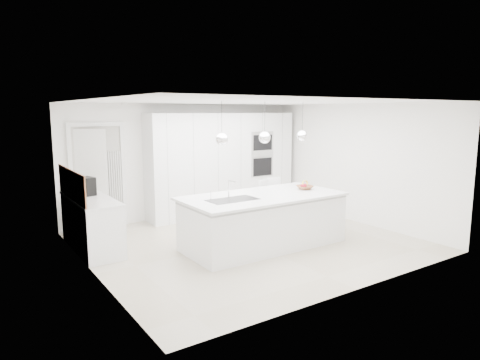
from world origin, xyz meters
TOP-DOWN VIEW (x-y plane):
  - floor at (0.00, 0.00)m, footprint 5.50×5.50m
  - wall_back at (0.00, 2.50)m, footprint 5.50×0.00m
  - wall_left at (-2.75, 0.00)m, footprint 0.00×5.00m
  - ceiling at (0.00, 0.00)m, footprint 5.50×5.50m
  - tall_cabinets at (0.80, 2.20)m, footprint 3.60×0.60m
  - oven_stack at (1.70, 1.89)m, footprint 0.62×0.04m
  - doorway_frame at (-1.95, 2.47)m, footprint 1.11×0.08m
  - hallway_door at (-2.20, 2.42)m, footprint 0.76×0.38m
  - radiator at (-1.63, 2.46)m, footprint 0.32×0.04m
  - left_base_cabinets at (-2.45, 1.20)m, footprint 0.60×1.80m
  - left_worktop at (-2.45, 1.20)m, footprint 0.62×1.82m
  - oak_backsplash at (-2.74, 1.20)m, footprint 0.02×1.80m
  - island_base at (0.10, -0.30)m, footprint 2.80×1.20m
  - island_worktop at (0.10, -0.25)m, footprint 2.84×1.40m
  - island_sink at (-0.55, -0.30)m, footprint 0.84×0.44m
  - island_tap at (-0.50, -0.10)m, footprint 0.02×0.02m
  - pendant_left at (-0.75, -0.30)m, footprint 0.20×0.20m
  - pendant_mid at (0.10, -0.30)m, footprint 0.20×0.20m
  - pendant_right at (0.95, -0.30)m, footprint 0.20×0.20m
  - fruit_bowl at (1.09, -0.25)m, footprint 0.34×0.34m
  - espresso_machine at (-2.43, 1.43)m, footprint 0.25×0.33m
  - bar_stool_left at (0.80, 0.52)m, footprint 0.47×0.54m
  - bar_stool_right at (1.10, 0.59)m, footprint 0.45×0.53m
  - apple_a at (1.04, -0.26)m, footprint 0.09×0.09m
  - apple_b at (1.11, -0.23)m, footprint 0.07×0.07m
  - apple_c at (1.06, -0.21)m, footprint 0.07×0.07m
  - banana_bunch at (1.11, -0.23)m, footprint 0.23×0.17m

SIDE VIEW (x-z plane):
  - floor at x=0.00m, z-range 0.00..0.00m
  - left_base_cabinets at x=-2.45m, z-range 0.00..0.86m
  - island_base at x=0.10m, z-range 0.00..0.86m
  - bar_stool_left at x=0.80m, z-range 0.00..0.98m
  - bar_stool_right at x=1.10m, z-range 0.00..0.99m
  - island_sink at x=-0.55m, z-range 0.73..0.91m
  - radiator at x=-1.63m, z-range 0.15..1.55m
  - left_worktop at x=-2.45m, z-range 0.86..0.90m
  - island_worktop at x=0.10m, z-range 0.86..0.90m
  - fruit_bowl at x=1.09m, z-range 0.90..0.97m
  - apple_c at x=1.06m, z-range 0.93..1.00m
  - apple_b at x=1.11m, z-range 0.93..1.00m
  - apple_a at x=1.04m, z-range 0.93..1.02m
  - hallway_door at x=-2.20m, z-range 0.00..2.00m
  - banana_bunch at x=1.11m, z-range 0.91..1.12m
  - doorway_frame at x=-1.95m, z-range -0.04..2.09m
  - island_tap at x=-0.50m, z-range 0.90..1.20m
  - espresso_machine at x=-2.43m, z-range 0.90..1.22m
  - tall_cabinets at x=0.80m, z-range 0.00..2.30m
  - oak_backsplash at x=-2.74m, z-range 0.90..1.40m
  - wall_back at x=0.00m, z-range -1.50..4.00m
  - wall_left at x=-2.75m, z-range -1.25..3.75m
  - oven_stack at x=1.70m, z-range 0.83..1.88m
  - pendant_left at x=-0.75m, z-range 1.80..2.00m
  - pendant_mid at x=0.10m, z-range 1.80..2.00m
  - pendant_right at x=0.95m, z-range 1.80..2.00m
  - ceiling at x=0.00m, z-range 2.50..2.50m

